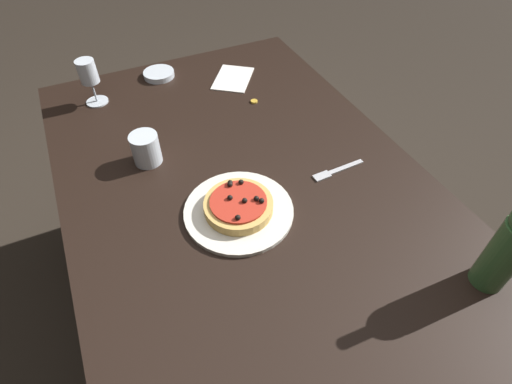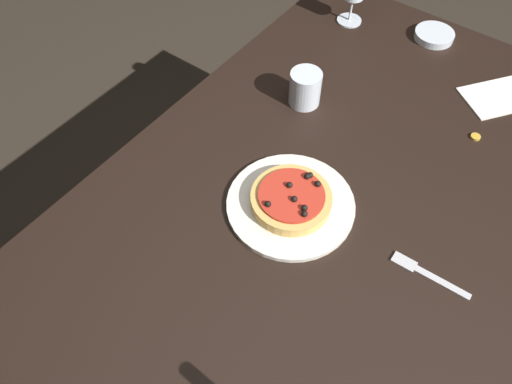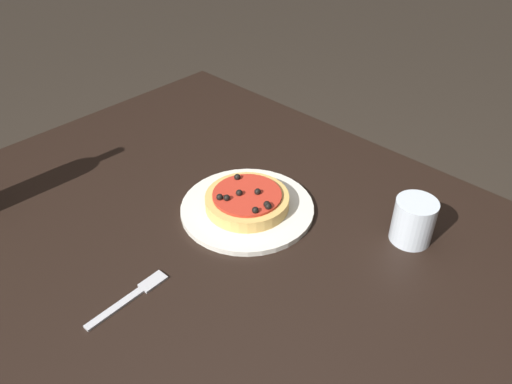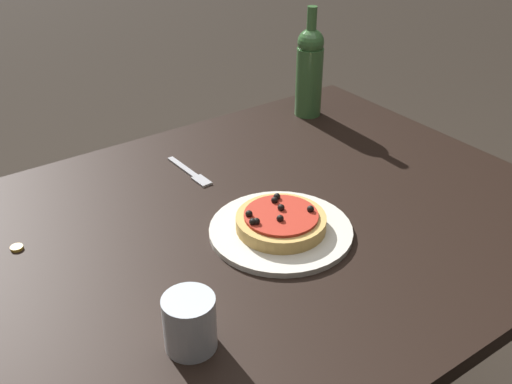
% 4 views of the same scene
% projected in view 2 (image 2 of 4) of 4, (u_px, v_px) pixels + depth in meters
% --- Properties ---
extents(ground_plane, '(14.00, 14.00, 0.00)m').
position_uv_depth(ground_plane, '(312.00, 317.00, 1.74)').
color(ground_plane, '#2D261E').
extents(dining_table, '(1.48, 0.98, 0.75)m').
position_uv_depth(dining_table, '(337.00, 208.00, 1.20)').
color(dining_table, black).
rests_on(dining_table, ground_plane).
extents(dinner_plate, '(0.28, 0.28, 0.01)m').
position_uv_depth(dinner_plate, '(291.00, 205.00, 1.10)').
color(dinner_plate, silver).
rests_on(dinner_plate, dining_table).
extents(pizza, '(0.18, 0.18, 0.04)m').
position_uv_depth(pizza, '(291.00, 199.00, 1.08)').
color(pizza, tan).
rests_on(pizza, dinner_plate).
extents(water_cup, '(0.08, 0.08, 0.09)m').
position_uv_depth(water_cup, '(305.00, 88.00, 1.26)').
color(water_cup, silver).
rests_on(water_cup, dining_table).
extents(side_bowl, '(0.11, 0.11, 0.02)m').
position_uv_depth(side_bowl, '(434.00, 35.00, 1.45)').
color(side_bowl, silver).
rests_on(side_bowl, dining_table).
extents(fork, '(0.03, 0.17, 0.00)m').
position_uv_depth(fork, '(425.00, 273.00, 1.00)').
color(fork, '#B7B7BC').
rests_on(fork, dining_table).
extents(paper_napkin, '(0.22, 0.21, 0.00)m').
position_uv_depth(paper_napkin, '(498.00, 97.00, 1.31)').
color(paper_napkin, silver).
rests_on(paper_napkin, dining_table).
extents(bottle_cap, '(0.02, 0.02, 0.01)m').
position_uv_depth(bottle_cap, '(476.00, 137.00, 1.22)').
color(bottle_cap, gold).
rests_on(bottle_cap, dining_table).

